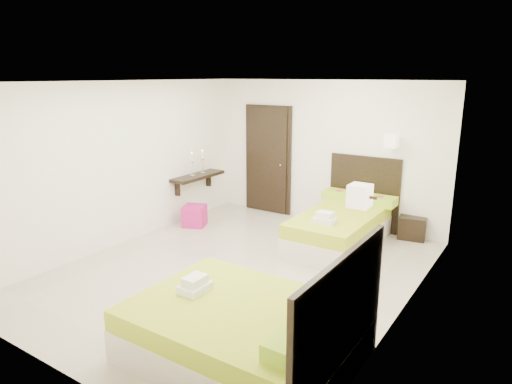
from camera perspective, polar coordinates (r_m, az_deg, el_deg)
The scene contains 7 objects.
floor at distance 6.54m, azimuth -2.21°, elevation -9.81°, with size 5.50×5.50×0.00m, color #BCAF9C.
bed_single at distance 7.53m, azimuth 10.72°, elevation -4.10°, with size 1.27×2.11×1.74m.
bed_double at distance 4.56m, azimuth -0.91°, elevation -17.00°, with size 2.09×1.78×1.72m.
nightstand at distance 8.14m, azimuth 18.99°, elevation -4.18°, with size 0.44×0.39×0.39m, color black.
ottoman at distance 8.40m, azimuth -7.68°, elevation -2.96°, with size 0.38×0.38×0.38m, color #AF1768.
door at distance 9.02m, azimuth 1.49°, elevation 4.01°, with size 1.02×0.15×2.14m.
console_shelf at distance 8.71m, azimuth -7.32°, elevation 1.95°, with size 0.35×1.20×0.78m.
Camera 1 is at (3.48, -4.83, 2.69)m, focal length 32.00 mm.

